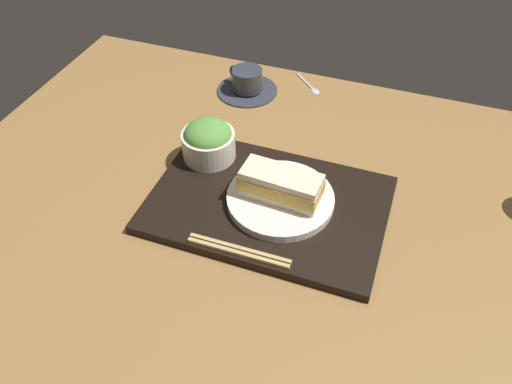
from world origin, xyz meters
TOP-DOWN VIEW (x-y plane):
  - ground_plane at (0.00, 0.00)cm, footprint 140.00×100.00cm
  - serving_tray at (-4.54, 1.76)cm, footprint 43.42×29.17cm
  - sandwich_plate at (-2.36, 2.29)cm, footprint 19.79×19.79cm
  - sandwich_near at (-5.87, 2.46)cm, footprint 8.10×6.72cm
  - sandwich_far at (1.16, 2.12)cm, footprint 7.89×6.77cm
  - salad_bowl at (-19.92, 10.01)cm, footprint 10.66×10.66cm
  - chopsticks_pair at (-5.29, -11.35)cm, footprint 18.11×1.87cm
  - coffee_cup at (-21.96, 37.24)cm, footprint 14.58×14.58cm
  - teaspoon at (-7.48, 43.64)cm, footprint 8.16×8.12cm

SIDE VIEW (x-z plane):
  - ground_plane at x=0.00cm, z-range -3.00..0.00cm
  - teaspoon at x=-7.48cm, z-range -0.05..0.75cm
  - serving_tray at x=-4.54cm, z-range 0.00..1.86cm
  - chopsticks_pair at x=-5.29cm, z-range 1.86..2.56cm
  - coffee_cup at x=-21.96cm, z-range -0.59..5.26cm
  - sandwich_plate at x=-2.36cm, z-range 1.86..3.45cm
  - salad_bowl at x=-19.92cm, z-range 1.73..9.80cm
  - sandwich_far at x=1.16cm, z-range 3.45..8.83cm
  - sandwich_near at x=-5.87cm, z-range 3.45..8.98cm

